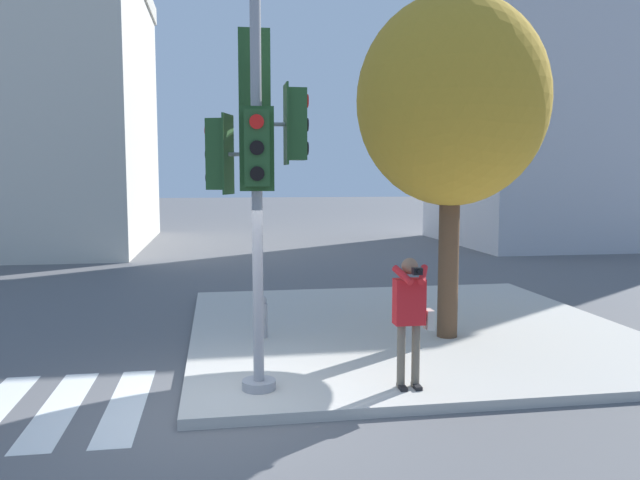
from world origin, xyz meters
The scene contains 8 objects.
ground_plane centered at (0.00, 0.00, 0.00)m, with size 160.00×160.00×0.00m, color #5B5B5E.
sidewalk_corner centered at (3.50, 3.50, 0.07)m, with size 8.00×8.00×0.14m.
traffic_signal_pole centered at (0.50, 0.43, 3.23)m, with size 1.31×1.32×5.08m.
person_photographer centered at (2.48, 0.14, 1.18)m, with size 0.58×0.54×1.73m.
street_tree centered at (3.93, 2.58, 4.17)m, with size 3.22×3.22×5.83m.
fire_hydrant centered at (0.73, 3.04, 0.51)m, with size 0.19×0.25×0.74m.
building_left centered at (-8.52, 20.09, 5.71)m, with size 11.23×11.95×11.40m.
building_right centered at (15.22, 17.93, 6.58)m, with size 10.41×8.73×13.13m.
Camera 1 is at (-0.00, -7.59, 2.93)m, focal length 35.00 mm.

